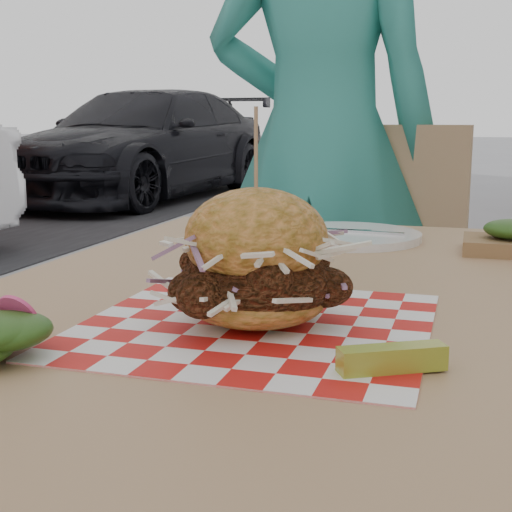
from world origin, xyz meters
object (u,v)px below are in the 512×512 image
at_px(diner, 320,143).
at_px(sandwich, 256,266).
at_px(patio_chair, 389,274).
at_px(car_dark, 145,144).
at_px(patio_table, 293,346).

distance_m(diner, sandwich, 1.30).
xyz_separation_m(patio_chair, sandwich, (-0.01, -1.22, 0.26)).
xyz_separation_m(diner, car_dark, (-3.48, 6.14, -0.24)).
relative_size(car_dark, sandwich, 20.30).
distance_m(diner, patio_table, 1.14).
distance_m(car_dark, patio_chair, 7.21).
bearing_deg(sandwich, patio_table, 90.59).
bearing_deg(car_dark, patio_table, -57.60).
relative_size(diner, sandwich, 7.98).
xyz_separation_m(car_dark, patio_table, (3.68, -7.24, 0.01)).
relative_size(car_dark, patio_chair, 4.83).
bearing_deg(patio_table, car_dark, 116.93).
xyz_separation_m(car_dark, sandwich, (3.68, -7.42, 0.15)).
xyz_separation_m(diner, patio_chair, (0.21, -0.06, -0.35)).
relative_size(patio_table, patio_chair, 1.26).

